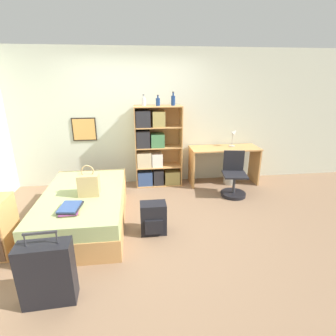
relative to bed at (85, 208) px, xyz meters
The scene contains 15 objects.
ground_plane 0.82m from the bed, ahead, with size 14.00×14.00×0.00m, color #84664C.
wall_back 2.05m from the bed, 63.65° to the left, with size 10.00×0.09×2.60m.
bed is the anchor object (origin of this frame).
handbag 0.44m from the bed, 40.51° to the right, with size 0.28×0.21×0.44m.
book_stack_on_bed 0.62m from the bed, 95.07° to the right, with size 0.27×0.38×0.06m.
suitcase 1.47m from the bed, 93.17° to the right, with size 0.50×0.24×0.78m.
bookcase 1.82m from the bed, 49.74° to the left, with size 0.90×0.35×1.57m.
bottle_green 2.20m from the bed, 55.35° to the left, with size 0.08×0.08×0.20m.
bottle_brown 2.29m from the bed, 47.52° to the left, with size 0.08×0.08×0.20m.
bottle_clear 2.47m from the bed, 41.62° to the left, with size 0.08×0.08×0.25m.
desk 2.85m from the bed, 26.43° to the left, with size 1.36×0.53×0.75m.
desk_lamp 3.14m from the bed, 26.09° to the left, with size 0.17×0.12×0.36m.
desk_chair 2.63m from the bed, 14.81° to the left, with size 0.47×0.48×0.81m.
backpack 1.07m from the bed, 21.94° to the right, with size 0.36×0.26×0.45m.
waste_bin 2.93m from the bed, 24.32° to the left, with size 0.24×0.24×0.22m.
Camera 1 is at (0.02, -3.57, 2.08)m, focal length 28.00 mm.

